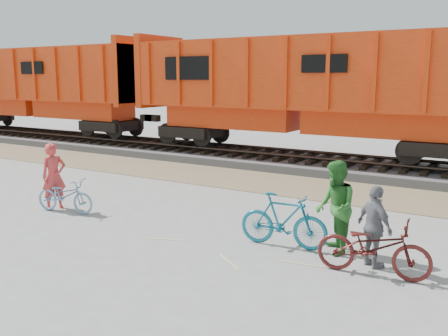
{
  "coord_description": "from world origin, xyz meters",
  "views": [
    {
      "loc": [
        5.38,
        -8.78,
        3.4
      ],
      "look_at": [
        -0.97,
        1.5,
        1.19
      ],
      "focal_mm": 40.0,
      "sensor_mm": 36.0,
      "label": 1
    }
  ],
  "objects_px": {
    "bicycle_blue": "(65,195)",
    "person_solo": "(54,176)",
    "hopper_car_center": "(303,88)",
    "bicycle_teal": "(283,220)",
    "hopper_car_left": "(41,84)",
    "person_man": "(335,207)",
    "bicycle_maroon": "(373,247)",
    "person_woman": "(375,227)"
  },
  "relations": [
    {
      "from": "person_woman",
      "to": "bicycle_blue",
      "type": "bearing_deg",
      "value": 40.06
    },
    {
      "from": "bicycle_teal",
      "to": "person_solo",
      "type": "xyz_separation_m",
      "value": [
        -6.34,
        -0.43,
        0.31
      ]
    },
    {
      "from": "hopper_car_left",
      "to": "person_woman",
      "type": "height_order",
      "value": "hopper_car_left"
    },
    {
      "from": "hopper_car_left",
      "to": "bicycle_teal",
      "type": "height_order",
      "value": "hopper_car_left"
    },
    {
      "from": "hopper_car_left",
      "to": "person_man",
      "type": "distance_m",
      "value": 21.37
    },
    {
      "from": "bicycle_teal",
      "to": "person_man",
      "type": "xyz_separation_m",
      "value": [
        1.0,
        0.2,
        0.36
      ]
    },
    {
      "from": "person_solo",
      "to": "bicycle_teal",
      "type": "bearing_deg",
      "value": -64.56
    },
    {
      "from": "bicycle_maroon",
      "to": "person_solo",
      "type": "height_order",
      "value": "person_solo"
    },
    {
      "from": "bicycle_blue",
      "to": "bicycle_teal",
      "type": "distance_m",
      "value": 5.86
    },
    {
      "from": "hopper_car_center",
      "to": "person_solo",
      "type": "xyz_separation_m",
      "value": [
        -2.93,
        -9.32,
        -2.14
      ]
    },
    {
      "from": "hopper_car_center",
      "to": "bicycle_blue",
      "type": "distance_m",
      "value": 10.06
    },
    {
      "from": "bicycle_blue",
      "to": "person_woman",
      "type": "relative_size",
      "value": 1.1
    },
    {
      "from": "bicycle_maroon",
      "to": "person_woman",
      "type": "xyz_separation_m",
      "value": [
        -0.1,
        0.4,
        0.25
      ]
    },
    {
      "from": "bicycle_teal",
      "to": "person_solo",
      "type": "distance_m",
      "value": 6.36
    },
    {
      "from": "bicycle_blue",
      "to": "hopper_car_center",
      "type": "bearing_deg",
      "value": -24.85
    },
    {
      "from": "bicycle_teal",
      "to": "person_solo",
      "type": "height_order",
      "value": "person_solo"
    },
    {
      "from": "hopper_car_left",
      "to": "bicycle_maroon",
      "type": "bearing_deg",
      "value": -24.86
    },
    {
      "from": "bicycle_teal",
      "to": "person_woman",
      "type": "relative_size",
      "value": 1.22
    },
    {
      "from": "bicycle_blue",
      "to": "person_solo",
      "type": "distance_m",
      "value": 0.66
    },
    {
      "from": "person_solo",
      "to": "bicycle_blue",
      "type": "bearing_deg",
      "value": -79.71
    },
    {
      "from": "hopper_car_center",
      "to": "person_woman",
      "type": "height_order",
      "value": "hopper_car_center"
    },
    {
      "from": "hopper_car_center",
      "to": "person_solo",
      "type": "relative_size",
      "value": 8.11
    },
    {
      "from": "hopper_car_left",
      "to": "hopper_car_center",
      "type": "height_order",
      "value": "same"
    },
    {
      "from": "hopper_car_center",
      "to": "bicycle_blue",
      "type": "height_order",
      "value": "hopper_car_center"
    },
    {
      "from": "bicycle_maroon",
      "to": "bicycle_blue",
      "type": "bearing_deg",
      "value": 83.88
    },
    {
      "from": "bicycle_teal",
      "to": "bicycle_maroon",
      "type": "height_order",
      "value": "bicycle_teal"
    },
    {
      "from": "hopper_car_center",
      "to": "bicycle_teal",
      "type": "height_order",
      "value": "hopper_car_center"
    },
    {
      "from": "person_woman",
      "to": "person_solo",
      "type": "bearing_deg",
      "value": 39.19
    },
    {
      "from": "hopper_car_left",
      "to": "bicycle_blue",
      "type": "height_order",
      "value": "hopper_car_left"
    },
    {
      "from": "hopper_car_left",
      "to": "bicycle_maroon",
      "type": "relative_size",
      "value": 7.22
    },
    {
      "from": "hopper_car_left",
      "to": "bicycle_teal",
      "type": "relative_size",
      "value": 7.61
    },
    {
      "from": "hopper_car_left",
      "to": "bicycle_maroon",
      "type": "distance_m",
      "value": 22.59
    },
    {
      "from": "hopper_car_left",
      "to": "person_woman",
      "type": "xyz_separation_m",
      "value": [
        20.27,
        -9.04,
        -2.25
      ]
    },
    {
      "from": "hopper_car_center",
      "to": "person_man",
      "type": "height_order",
      "value": "hopper_car_center"
    },
    {
      "from": "bicycle_blue",
      "to": "person_solo",
      "type": "relative_size",
      "value": 0.97
    },
    {
      "from": "hopper_car_center",
      "to": "bicycle_teal",
      "type": "relative_size",
      "value": 7.61
    },
    {
      "from": "person_woman",
      "to": "hopper_car_center",
      "type": "bearing_deg",
      "value": -22.52
    },
    {
      "from": "hopper_car_center",
      "to": "person_solo",
      "type": "bearing_deg",
      "value": -107.44
    },
    {
      "from": "person_man",
      "to": "person_woman",
      "type": "xyz_separation_m",
      "value": [
        0.86,
        -0.34,
        -0.16
      ]
    },
    {
      "from": "hopper_car_center",
      "to": "person_man",
      "type": "xyz_separation_m",
      "value": [
        4.41,
        -8.69,
        -2.09
      ]
    },
    {
      "from": "hopper_car_center",
      "to": "person_man",
      "type": "distance_m",
      "value": 9.97
    },
    {
      "from": "hopper_car_left",
      "to": "person_man",
      "type": "height_order",
      "value": "hopper_car_left"
    }
  ]
}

